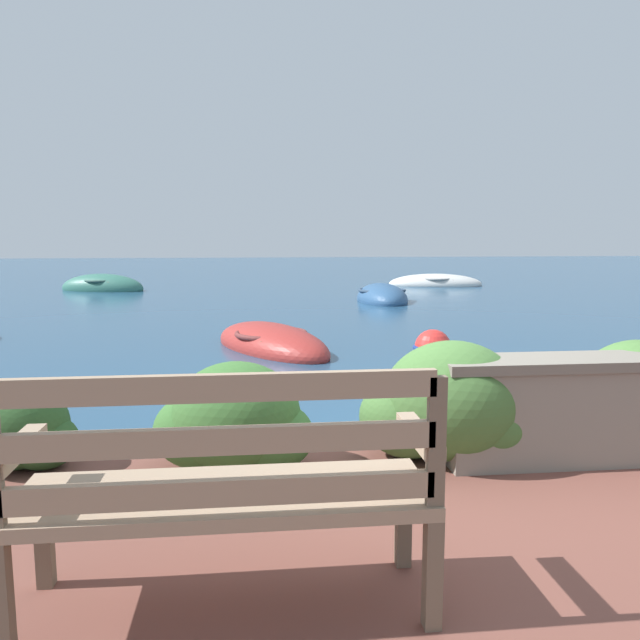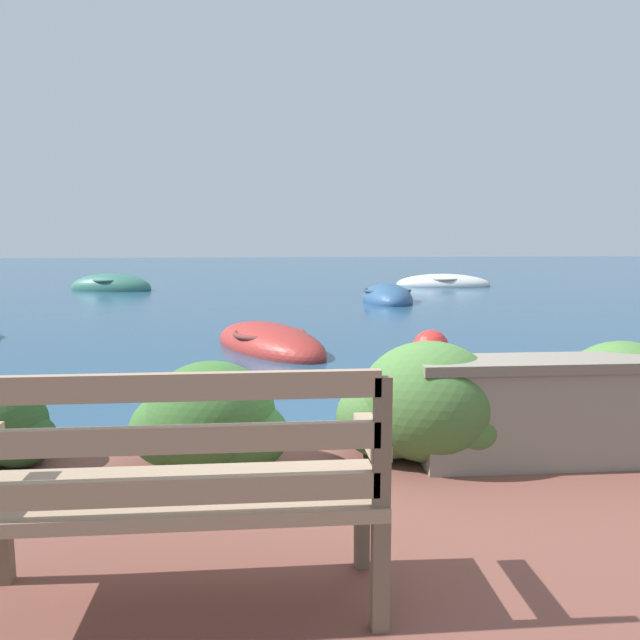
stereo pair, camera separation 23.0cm
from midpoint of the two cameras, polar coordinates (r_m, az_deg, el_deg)
The scene contains 11 objects.
ground_plane at distance 4.44m, azimuth 10.70°, elevation -13.26°, with size 80.00×80.00×0.00m.
park_bench at distance 2.32m, azimuth -10.28°, elevation -14.67°, with size 1.50×0.48×0.93m.
stone_wall at distance 4.10m, azimuth 23.36°, elevation -7.54°, with size 1.87×0.39×0.64m.
hedge_clump_left at distance 3.73m, azimuth -8.32°, elevation -9.24°, with size 0.94×0.68×0.64m.
hedge_clump_centre at distance 3.90m, azimuth 11.37°, elevation -7.95°, with size 1.07×0.77×0.73m.
hedge_clump_right at distance 4.56m, azimuth 27.00°, elevation -6.60°, with size 1.01×0.73×0.69m.
rowboat_nearest at distance 8.73m, azimuth -3.89°, elevation -2.29°, with size 2.06×2.65×0.63m.
rowboat_far at distance 14.99m, azimuth 6.59°, elevation 1.95°, with size 1.17×2.28×0.76m.
rowboat_outer at distance 18.88m, azimuth -18.24°, elevation 2.82°, with size 2.66×1.69×0.84m.
rowboat_distant at distance 19.77m, azimuth 11.52°, elevation 3.22°, with size 3.04×1.62×0.66m.
mooring_buoy at distance 8.46m, azimuth 10.85°, elevation -2.54°, with size 0.54×0.54×0.49m.
Camera 2 is at (-1.04, -3.99, 1.59)m, focal length 35.00 mm.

